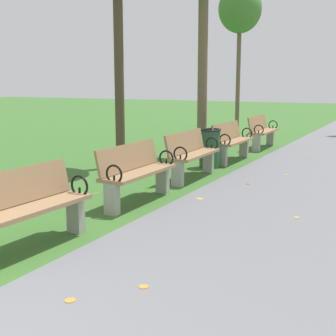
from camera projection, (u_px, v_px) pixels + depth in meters
The scene contains 8 objects.
park_bench_2 at pixel (25, 207), 5.06m from camera, with size 0.54×1.62×0.90m.
park_bench_3 at pixel (136, 172), 7.07m from camera, with size 0.48×1.60×0.90m.
park_bench_4 at pixel (192, 154), 8.83m from camera, with size 0.51×1.61×0.90m.
park_bench_5 at pixel (232, 141), 10.76m from camera, with size 0.47×1.60×0.90m.
park_bench_6 at pixel (262, 131), 12.89m from camera, with size 0.50×1.61×0.90m.
tree_4 at pixel (240, 11), 14.15m from camera, with size 1.32×1.32×4.74m.
trash_bin at pixel (210, 148), 9.99m from camera, with size 0.48×0.48×0.84m.
scattered_leaves at pixel (230, 181), 8.65m from camera, with size 4.73×14.71×0.02m.
Camera 1 is at (3.14, -1.47, 1.84)m, focal length 49.66 mm.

